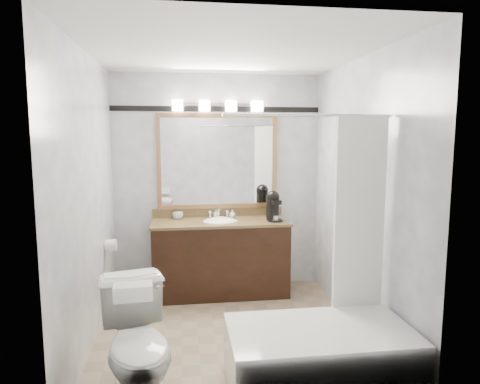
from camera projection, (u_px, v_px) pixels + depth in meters
name	position (u px, v px, depth m)	size (l,w,h in m)	color
room	(230.00, 199.00, 3.74)	(2.42, 2.62, 2.52)	gray
vanity	(220.00, 256.00, 4.84)	(1.53, 0.58, 0.97)	black
mirror	(218.00, 161.00, 4.96)	(1.40, 0.04, 1.10)	#A7754B
vanity_light_bar	(218.00, 106.00, 4.83)	(1.02, 0.14, 0.12)	silver
accent_stripe	(217.00, 109.00, 4.90)	(2.40, 0.01, 0.06)	black
bathtub	(322.00, 349.00, 3.06)	(1.30, 0.75, 1.96)	white
tp_roll	(111.00, 245.00, 4.31)	(0.12, 0.12, 0.11)	white
toilet	(139.00, 346.00, 2.85)	(0.45, 0.80, 0.81)	white
tissue_box	(133.00, 292.00, 2.59)	(0.23, 0.13, 0.09)	white
coffee_maker	(273.00, 205.00, 4.79)	(0.18, 0.22, 0.34)	black
cup_left	(178.00, 215.00, 4.89)	(0.10, 0.10, 0.08)	white
cup_right	(176.00, 216.00, 4.91)	(0.08, 0.08, 0.07)	white
soap_bottle_a	(216.00, 214.00, 4.94)	(0.04, 0.05, 0.10)	white
soap_bottle_b	(232.00, 214.00, 4.96)	(0.07, 0.07, 0.09)	white
soap_bar	(221.00, 218.00, 4.91)	(0.07, 0.05, 0.02)	beige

